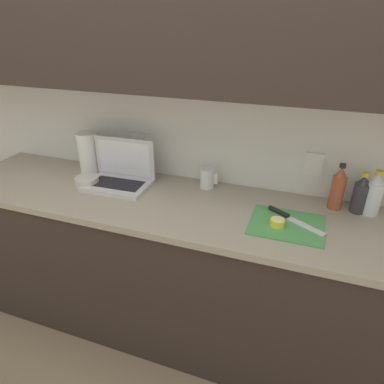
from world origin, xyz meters
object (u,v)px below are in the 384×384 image
(cutting_board, at_px, (287,224))
(knife, at_px, (286,215))
(paper_towel_roll, at_px, (89,152))
(bottle_water_clear, at_px, (374,195))
(laptop, at_px, (120,174))
(bowl_white, at_px, (87,181))
(bottle_green_soda, at_px, (338,189))
(measuring_cup, at_px, (207,178))
(bottle_oil_tall, at_px, (361,194))
(lemon_half_cut, at_px, (277,222))

(cutting_board, relative_size, knife, 1.21)
(knife, xyz_separation_m, paper_towel_roll, (-1.18, 0.17, 0.11))
(cutting_board, distance_m, bottle_water_clear, 0.45)
(cutting_board, xyz_separation_m, paper_towel_roll, (-1.19, 0.23, 0.12))
(laptop, height_order, bowl_white, laptop)
(bottle_green_soda, height_order, measuring_cup, bottle_green_soda)
(bottle_green_soda, relative_size, measuring_cup, 2.08)
(bottle_oil_tall, bearing_deg, lemon_half_cut, -141.94)
(paper_towel_roll, bearing_deg, measuring_cup, 1.67)
(measuring_cup, bearing_deg, bottle_oil_tall, -0.60)
(bottle_water_clear, distance_m, bowl_white, 1.48)
(lemon_half_cut, height_order, bottle_oil_tall, bottle_oil_tall)
(knife, height_order, measuring_cup, measuring_cup)
(lemon_half_cut, height_order, measuring_cup, measuring_cup)
(laptop, xyz_separation_m, paper_towel_roll, (-0.26, 0.10, 0.06))
(cutting_board, bearing_deg, laptop, 171.87)
(bottle_green_soda, height_order, bottle_water_clear, bottle_green_soda)
(bottle_oil_tall, bearing_deg, knife, -149.99)
(bowl_white, bearing_deg, cutting_board, -2.76)
(cutting_board, height_order, lemon_half_cut, lemon_half_cut)
(cutting_board, distance_m, bottle_oil_tall, 0.40)
(cutting_board, relative_size, lemon_half_cut, 5.11)
(laptop, distance_m, measuring_cup, 0.49)
(bottle_water_clear, bearing_deg, laptop, -175.14)
(bottle_water_clear, distance_m, measuring_cup, 0.82)
(cutting_board, distance_m, knife, 0.06)
(bottle_green_soda, distance_m, bowl_white, 1.32)
(laptop, relative_size, measuring_cup, 3.22)
(measuring_cup, bearing_deg, bottle_water_clear, -0.56)
(lemon_half_cut, distance_m, bowl_white, 1.06)
(paper_towel_roll, bearing_deg, laptop, -20.24)
(measuring_cup, bearing_deg, lemon_half_cut, -34.02)
(cutting_board, height_order, paper_towel_roll, paper_towel_roll)
(laptop, xyz_separation_m, measuring_cup, (0.48, 0.12, -0.00))
(knife, xyz_separation_m, bottle_oil_tall, (0.32, 0.18, 0.08))
(knife, relative_size, bottle_green_soda, 1.16)
(measuring_cup, distance_m, bowl_white, 0.68)
(bottle_green_soda, bearing_deg, knife, -139.37)
(paper_towel_roll, bearing_deg, bowl_white, -62.45)
(cutting_board, bearing_deg, bottle_green_soda, 49.91)
(bowl_white, bearing_deg, laptop, 25.29)
(laptop, xyz_separation_m, knife, (0.92, -0.07, -0.04))
(cutting_board, xyz_separation_m, measuring_cup, (-0.46, 0.25, 0.05))
(lemon_half_cut, bearing_deg, cutting_board, 36.89)
(bottle_oil_tall, distance_m, bottle_water_clear, 0.05)
(lemon_half_cut, xyz_separation_m, paper_towel_roll, (-1.15, 0.26, 0.10))
(bottle_oil_tall, distance_m, bowl_white, 1.43)
(measuring_cup, bearing_deg, bottle_green_soda, -0.70)
(bottle_oil_tall, height_order, measuring_cup, bottle_oil_tall)
(laptop, height_order, knife, laptop)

